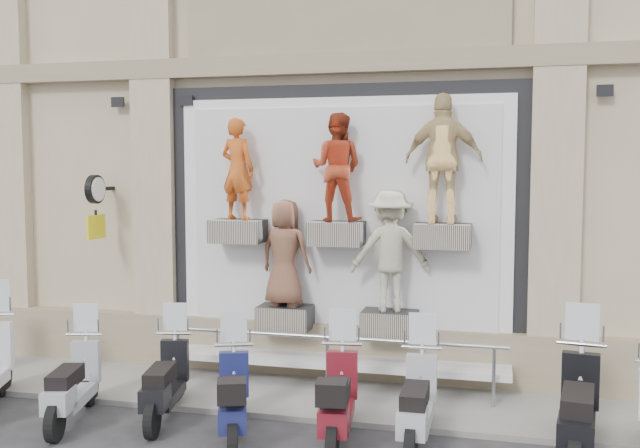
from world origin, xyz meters
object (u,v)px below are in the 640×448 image
at_px(scooter_c, 72,368).
at_px(scooter_h, 579,388).
at_px(guard_rail, 327,367).
at_px(scooter_g, 417,385).
at_px(clock_sign_bracket, 96,199).
at_px(scooter_e, 233,381).
at_px(scooter_d, 165,366).
at_px(scooter_f, 338,382).

distance_m(scooter_c, scooter_h, 6.22).
xyz_separation_m(guard_rail, scooter_g, (1.42, -1.40, 0.28)).
distance_m(clock_sign_bracket, scooter_g, 6.01).
bearing_deg(scooter_h, scooter_e, -167.18).
bearing_deg(scooter_h, scooter_d, -173.17).
relative_size(scooter_e, scooter_h, 0.87).
height_order(scooter_f, scooter_h, scooter_h).
relative_size(guard_rail, scooter_e, 2.81).
relative_size(clock_sign_bracket, scooter_h, 0.49).
height_order(scooter_f, scooter_g, scooter_f).
distance_m(scooter_e, scooter_h, 4.00).
bearing_deg(scooter_c, scooter_h, -11.49).
height_order(guard_rail, scooter_h, scooter_h).
bearing_deg(clock_sign_bracket, guard_rail, -6.84).
xyz_separation_m(scooter_d, scooter_h, (5.09, -0.09, 0.12)).
bearing_deg(scooter_g, scooter_d, 177.74).
bearing_deg(scooter_g, clock_sign_bracket, 160.03).
xyz_separation_m(scooter_f, scooter_h, (2.73, 0.15, 0.09)).
relative_size(clock_sign_bracket, scooter_c, 0.57).
relative_size(scooter_f, scooter_h, 0.90).
bearing_deg(scooter_f, scooter_e, -178.47).
distance_m(scooter_d, scooter_e, 1.20).
distance_m(scooter_e, scooter_f, 1.27).
xyz_separation_m(clock_sign_bracket, scooter_e, (3.15, -2.21, -2.07)).
distance_m(scooter_e, scooter_g, 2.21).
bearing_deg(scooter_e, scooter_d, 138.70).
relative_size(scooter_d, scooter_g, 0.97).
height_order(guard_rail, scooter_f, scooter_f).
relative_size(scooter_f, scooter_g, 1.02).
relative_size(scooter_c, scooter_g, 0.98).
xyz_separation_m(scooter_d, scooter_e, (1.11, -0.44, 0.01)).
bearing_deg(scooter_g, scooter_f, -171.41).
bearing_deg(scooter_d, scooter_f, -17.76).
distance_m(scooter_g, scooter_h, 1.80).
bearing_deg(guard_rail, scooter_e, -113.38).
bearing_deg(scooter_g, guard_rail, 134.84).
bearing_deg(scooter_e, guard_rail, 46.74).
relative_size(scooter_d, scooter_h, 0.85).
bearing_deg(scooter_h, clock_sign_bracket, 173.20).
relative_size(scooter_d, scooter_e, 0.99).
bearing_deg(scooter_c, guard_rail, 15.39).
height_order(scooter_d, scooter_h, scooter_h).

